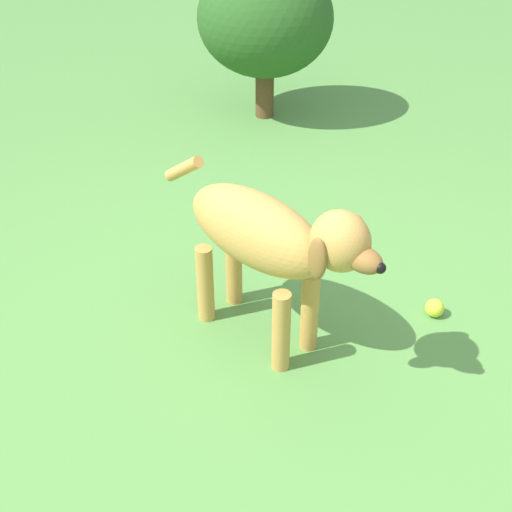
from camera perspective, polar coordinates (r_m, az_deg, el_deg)
ground at (r=2.22m, az=-0.43°, el=-10.27°), size 14.00×14.00×0.00m
dog at (r=2.13m, az=1.01°, el=1.40°), size 0.73×0.61×0.61m
tennis_ball_1 at (r=2.52m, az=14.39°, el=-4.13°), size 0.07×0.07×0.07m
shrub_near at (r=3.81m, az=0.76°, el=18.80°), size 0.71×0.64×0.84m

